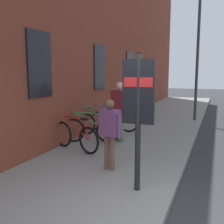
# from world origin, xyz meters

# --- Properties ---
(sidewalk_pavement) EXTENTS (24.00, 3.50, 0.12)m
(sidewalk_pavement) POSITION_xyz_m (8.00, 1.75, 0.06)
(sidewalk_pavement) COLOR gray
(sidewalk_pavement) RESTS_ON ground
(station_facade) EXTENTS (22.00, 0.65, 8.28)m
(station_facade) POSITION_xyz_m (8.99, 3.80, 4.14)
(station_facade) COLOR brown
(station_facade) RESTS_ON ground
(bicycle_under_window) EXTENTS (0.72, 1.69, 0.97)m
(bicycle_under_window) POSITION_xyz_m (2.63, 2.88, 0.51)
(bicycle_under_window) COLOR black
(bicycle_under_window) RESTS_ON sidewalk_pavement
(bicycle_beside_lamp) EXTENTS (0.72, 1.69, 0.97)m
(bicycle_beside_lamp) POSITION_xyz_m (3.53, 2.87, 0.51)
(bicycle_beside_lamp) COLOR black
(bicycle_beside_lamp) RESTS_ON sidewalk_pavement
(bicycle_mid_rack) EXTENTS (0.50, 1.75, 0.97)m
(bicycle_mid_rack) POSITION_xyz_m (4.34, 2.95, 0.51)
(bicycle_mid_rack) COLOR black
(bicycle_mid_rack) RESTS_ON sidewalk_pavement
(bicycle_nearest_sign) EXTENTS (0.62, 1.72, 0.97)m
(bicycle_nearest_sign) POSITION_xyz_m (5.17, 2.76, 0.51)
(bicycle_nearest_sign) COLOR black
(bicycle_nearest_sign) RESTS_ON sidewalk_pavement
(transit_info_sign) EXTENTS (0.12, 0.55, 2.40)m
(transit_info_sign) POSITION_xyz_m (0.91, 0.64, 1.72)
(transit_info_sign) COLOR black
(transit_info_sign) RESTS_ON sidewalk_pavement
(pedestrian_by_facade) EXTENTS (0.34, 0.56, 1.52)m
(pedestrian_by_facade) POSITION_xyz_m (1.64, 1.47, 1.05)
(pedestrian_by_facade) COLOR brown
(pedestrian_by_facade) RESTS_ON sidewalk_pavement
(pedestrian_near_bus) EXTENTS (0.44, 0.64, 1.81)m
(pedestrian_near_bus) POSITION_xyz_m (3.95, 2.11, 1.22)
(pedestrian_near_bus) COLOR #4C724C
(pedestrian_near_bus) RESTS_ON sidewalk_pavement
(street_lamp) EXTENTS (0.28, 0.28, 5.58)m
(street_lamp) POSITION_xyz_m (8.69, 0.30, 3.40)
(street_lamp) COLOR #333338
(street_lamp) RESTS_ON sidewalk_pavement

